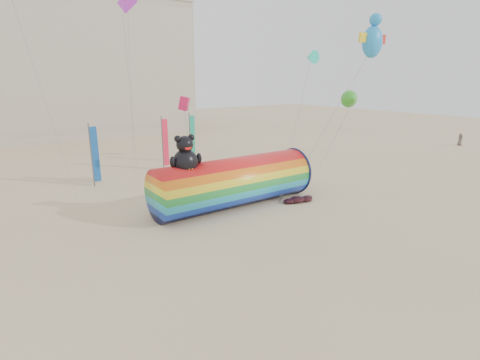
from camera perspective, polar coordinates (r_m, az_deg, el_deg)
ground at (r=22.95m, az=1.18°, el=-6.79°), size 160.00×160.00×0.00m
windsock_assembly at (r=25.76m, az=-0.94°, el=-0.13°), size 11.65×3.55×5.37m
kite_handler at (r=27.31m, az=6.29°, el=-1.34°), size 0.73×0.62×1.71m
fabric_bundle at (r=27.33m, az=8.93°, el=-2.93°), size 2.62×1.35×0.41m
festival_banners at (r=36.15m, az=-12.89°, el=5.35°), size 11.50×3.65×5.20m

